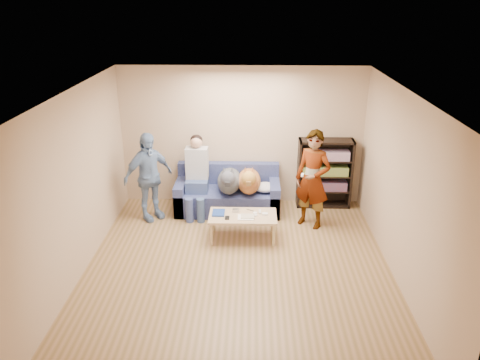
{
  "coord_description": "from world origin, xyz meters",
  "views": [
    {
      "loc": [
        0.19,
        -5.86,
        3.8
      ],
      "look_at": [
        0.0,
        1.2,
        0.95
      ],
      "focal_mm": 35.0,
      "sensor_mm": 36.0,
      "label": 1
    }
  ],
  "objects_px": {
    "camera_silver": "(236,210)",
    "dog_gray": "(229,181)",
    "sofa": "(228,195)",
    "coffee_table": "(243,218)",
    "notebook_blue": "(219,213)",
    "dog_tan": "(249,181)",
    "person_seated": "(197,173)",
    "bookshelf": "(325,172)",
    "person_standing_right": "(313,180)",
    "person_standing_left": "(148,177)"
  },
  "relations": [
    {
      "from": "person_standing_left",
      "to": "camera_silver",
      "type": "bearing_deg",
      "value": -62.23
    },
    {
      "from": "coffee_table",
      "to": "bookshelf",
      "type": "bearing_deg",
      "value": 41.89
    },
    {
      "from": "dog_gray",
      "to": "coffee_table",
      "type": "xyz_separation_m",
      "value": [
        0.27,
        -0.92,
        -0.28
      ]
    },
    {
      "from": "notebook_blue",
      "to": "dog_tan",
      "type": "relative_size",
      "value": 0.22
    },
    {
      "from": "person_seated",
      "to": "coffee_table",
      "type": "relative_size",
      "value": 1.34
    },
    {
      "from": "camera_silver",
      "to": "bookshelf",
      "type": "relative_size",
      "value": 0.08
    },
    {
      "from": "person_seated",
      "to": "coffee_table",
      "type": "distance_m",
      "value": 1.36
    },
    {
      "from": "person_standing_right",
      "to": "dog_tan",
      "type": "height_order",
      "value": "person_standing_right"
    },
    {
      "from": "person_standing_right",
      "to": "sofa",
      "type": "xyz_separation_m",
      "value": [
        -1.47,
        0.61,
        -0.57
      ]
    },
    {
      "from": "notebook_blue",
      "to": "person_seated",
      "type": "distance_m",
      "value": 1.09
    },
    {
      "from": "dog_gray",
      "to": "bookshelf",
      "type": "relative_size",
      "value": 0.97
    },
    {
      "from": "dog_tan",
      "to": "bookshelf",
      "type": "distance_m",
      "value": 1.47
    },
    {
      "from": "camera_silver",
      "to": "person_standing_right",
      "type": "bearing_deg",
      "value": 16.46
    },
    {
      "from": "dog_gray",
      "to": "camera_silver",
      "type": "bearing_deg",
      "value": -79.64
    },
    {
      "from": "person_standing_left",
      "to": "bookshelf",
      "type": "height_order",
      "value": "person_standing_left"
    },
    {
      "from": "notebook_blue",
      "to": "dog_gray",
      "type": "bearing_deg",
      "value": 81.28
    },
    {
      "from": "camera_silver",
      "to": "bookshelf",
      "type": "distance_m",
      "value": 2.04
    },
    {
      "from": "person_standing_right",
      "to": "notebook_blue",
      "type": "xyz_separation_m",
      "value": [
        -1.57,
        -0.45,
        -0.42
      ]
    },
    {
      "from": "dog_tan",
      "to": "sofa",
      "type": "bearing_deg",
      "value": 155.55
    },
    {
      "from": "sofa",
      "to": "person_seated",
      "type": "relative_size",
      "value": 1.29
    },
    {
      "from": "person_seated",
      "to": "dog_gray",
      "type": "height_order",
      "value": "person_seated"
    },
    {
      "from": "dog_tan",
      "to": "coffee_table",
      "type": "relative_size",
      "value": 1.07
    },
    {
      "from": "dog_gray",
      "to": "dog_tan",
      "type": "xyz_separation_m",
      "value": [
        0.36,
        0.01,
        -0.0
      ]
    },
    {
      "from": "person_seated",
      "to": "dog_gray",
      "type": "distance_m",
      "value": 0.6
    },
    {
      "from": "coffee_table",
      "to": "person_standing_right",
      "type": "bearing_deg",
      "value": 23.19
    },
    {
      "from": "camera_silver",
      "to": "coffee_table",
      "type": "relative_size",
      "value": 0.1
    },
    {
      "from": "camera_silver",
      "to": "dog_tan",
      "type": "height_order",
      "value": "dog_tan"
    },
    {
      "from": "camera_silver",
      "to": "dog_gray",
      "type": "height_order",
      "value": "dog_gray"
    },
    {
      "from": "person_standing_left",
      "to": "notebook_blue",
      "type": "height_order",
      "value": "person_standing_left"
    },
    {
      "from": "person_standing_right",
      "to": "bookshelf",
      "type": "bearing_deg",
      "value": 102.04
    },
    {
      "from": "dog_tan",
      "to": "dog_gray",
      "type": "bearing_deg",
      "value": -178.21
    },
    {
      "from": "notebook_blue",
      "to": "coffee_table",
      "type": "distance_m",
      "value": 0.41
    },
    {
      "from": "person_standing_right",
      "to": "person_seated",
      "type": "relative_size",
      "value": 1.16
    },
    {
      "from": "coffee_table",
      "to": "dog_tan",
      "type": "bearing_deg",
      "value": 84.52
    },
    {
      "from": "person_standing_left",
      "to": "coffee_table",
      "type": "height_order",
      "value": "person_standing_left"
    },
    {
      "from": "camera_silver",
      "to": "dog_gray",
      "type": "xyz_separation_m",
      "value": [
        -0.15,
        0.8,
        0.2
      ]
    },
    {
      "from": "notebook_blue",
      "to": "dog_gray",
      "type": "height_order",
      "value": "dog_gray"
    },
    {
      "from": "camera_silver",
      "to": "person_seated",
      "type": "height_order",
      "value": "person_seated"
    },
    {
      "from": "sofa",
      "to": "coffee_table",
      "type": "xyz_separation_m",
      "value": [
        0.3,
        -1.11,
        0.09
      ]
    },
    {
      "from": "camera_silver",
      "to": "dog_tan",
      "type": "relative_size",
      "value": 0.09
    },
    {
      "from": "bookshelf",
      "to": "sofa",
      "type": "bearing_deg",
      "value": -172.6
    },
    {
      "from": "dog_gray",
      "to": "bookshelf",
      "type": "bearing_deg",
      "value": 13.47
    },
    {
      "from": "notebook_blue",
      "to": "coffee_table",
      "type": "xyz_separation_m",
      "value": [
        0.4,
        -0.05,
        -0.06
      ]
    },
    {
      "from": "dog_tan",
      "to": "person_standing_right",
      "type": "bearing_deg",
      "value": -21.78
    },
    {
      "from": "person_standing_right",
      "to": "bookshelf",
      "type": "distance_m",
      "value": 0.92
    },
    {
      "from": "person_standing_right",
      "to": "person_seated",
      "type": "height_order",
      "value": "person_standing_right"
    },
    {
      "from": "sofa",
      "to": "bookshelf",
      "type": "distance_m",
      "value": 1.86
    },
    {
      "from": "coffee_table",
      "to": "sofa",
      "type": "bearing_deg",
      "value": 105.21
    },
    {
      "from": "camera_silver",
      "to": "sofa",
      "type": "relative_size",
      "value": 0.06
    },
    {
      "from": "notebook_blue",
      "to": "dog_tan",
      "type": "distance_m",
      "value": 1.03
    }
  ]
}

